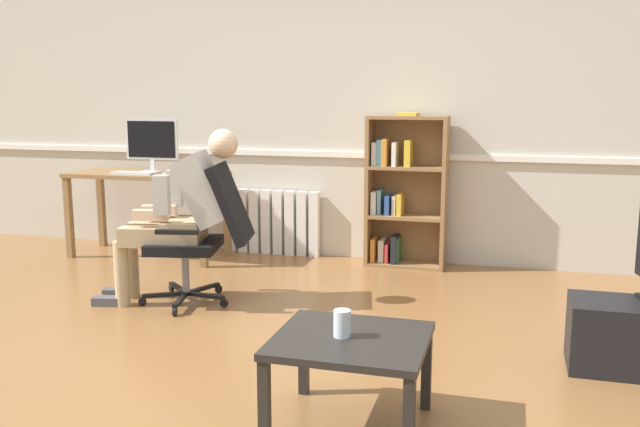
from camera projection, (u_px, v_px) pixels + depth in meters
ground_plane at (249, 368)px, 3.59m from camera, size 18.00×18.00×0.00m
back_wall at (360, 105)px, 5.87m from camera, size 12.00×0.13×2.70m
computer_desk at (147, 185)px, 6.01m from camera, size 1.39×0.58×0.76m
imac_monitor at (152, 142)px, 6.01m from camera, size 0.51×0.14×0.47m
keyboard at (134, 173)px, 5.87m from camera, size 0.38×0.12×0.02m
computer_mouse at (168, 173)px, 5.80m from camera, size 0.06×0.10×0.03m
bookshelf at (402, 194)px, 5.69m from camera, size 0.66×0.29×1.29m
radiator at (272, 222)px, 6.16m from camera, size 0.89×0.08×0.59m
office_chair at (205, 229)px, 4.64m from camera, size 0.78×0.64×0.98m
person_seated at (180, 211)px, 4.63m from camera, size 1.02×0.52×1.21m
coffee_table at (351, 349)px, 2.89m from camera, size 0.65×0.60×0.41m
drinking_glass at (342, 323)px, 2.88m from camera, size 0.07×0.07×0.12m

